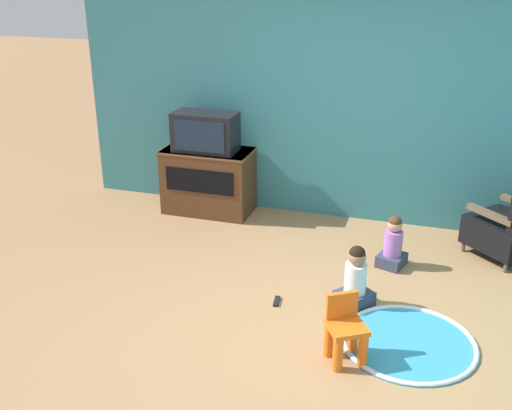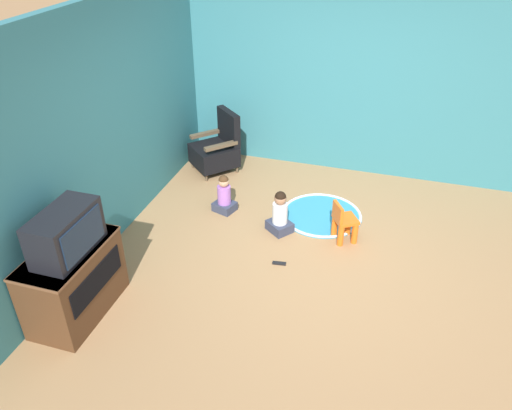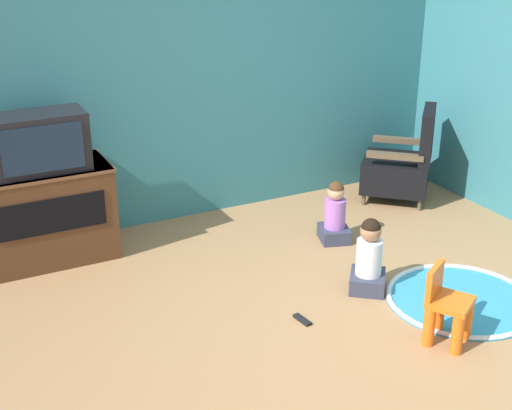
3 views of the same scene
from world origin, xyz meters
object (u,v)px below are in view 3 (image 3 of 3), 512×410
Objects in this scene: child_watching_center at (335,215)px; remote_control at (302,320)px; television at (38,143)px; yellow_kid_chair at (446,310)px; black_armchair at (402,165)px; tv_cabinet at (45,213)px; child_watching_left at (369,259)px.

child_watching_center is 1.29m from remote_control.
television is 1.38× the size of yellow_kid_chair.
black_armchair is 2.38m from remote_control.
black_armchair reaches higher than tv_cabinet.
yellow_kid_chair is (1.92, -2.26, -0.16)m from tv_cabinet.
yellow_kid_chair is at bearing -138.81° from child_watching_left.
child_watching_center reaches higher than yellow_kid_chair.
yellow_kid_chair is 1.55m from child_watching_center.
yellow_kid_chair is at bearing -49.02° from television.
child_watching_center is 3.27× the size of remote_control.
black_armchair is at bearing -60.24° from remote_control.
child_watching_center is (0.19, 1.54, 0.00)m from yellow_kid_chair.
remote_control is (1.26, -1.62, -0.93)m from television.
remote_control is at bearing -52.98° from tv_cabinet.
black_armchair is at bearing -3.55° from television.
child_watching_left reaches higher than child_watching_center.
black_armchair is at bearing 27.26° from yellow_kid_chair.
tv_cabinet is at bearing 98.68° from yellow_kid_chair.
black_armchair reaches higher than yellow_kid_chair.
child_watching_center is at bearing -17.73° from television.
television is 1.36× the size of child_watching_center.
child_watching_left is at bearing -83.03° from remote_control.
yellow_kid_chair is at bearing -49.61° from tv_cabinet.
child_watching_left is at bearing -178.50° from child_watching_center.
tv_cabinet is 0.56m from television.
yellow_kid_chair is 3.21× the size of remote_control.
remote_control is at bearing -52.21° from television.
tv_cabinet is at bearing -51.93° from black_armchair.
child_watching_left is (1.88, -1.51, -0.14)m from tv_cabinet.
yellow_kid_chair is 0.75m from child_watching_left.
child_watching_left is at bearing 61.51° from yellow_kid_chair.
television is 3.20m from black_armchair.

